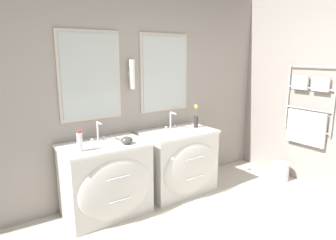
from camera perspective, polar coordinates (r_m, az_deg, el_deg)
name	(u,v)px	position (r m, az deg, el deg)	size (l,w,h in m)	color
wall_back	(123,91)	(3.64, -8.56, 5.44)	(5.98, 0.15, 2.60)	gray
wall_right	(321,90)	(4.35, 27.17, 5.16)	(0.13, 4.25, 2.60)	gray
vanity_left	(107,180)	(3.38, -11.55, -11.08)	(0.92, 0.66, 0.80)	silver
vanity_right	(179,162)	(3.84, 2.17, -7.91)	(0.92, 0.66, 0.80)	silver
faucet_left	(98,131)	(3.37, -13.14, -2.13)	(0.17, 0.14, 0.22)	silver
faucet_right	(171,120)	(3.83, 0.63, -0.06)	(0.17, 0.14, 0.22)	silver
toiletry_bottle	(80,142)	(3.06, -16.47, -3.97)	(0.06, 0.06, 0.21)	silver
amenity_bowl	(127,140)	(3.23, -7.88, -3.84)	(0.13, 0.13, 0.08)	#4C4742
flower_vase	(196,118)	(3.91, 5.35, 0.29)	(0.06, 0.06, 0.30)	#332D2D
waste_bin	(280,171)	(4.56, 20.57, -9.08)	(0.24, 0.24, 0.25)	silver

